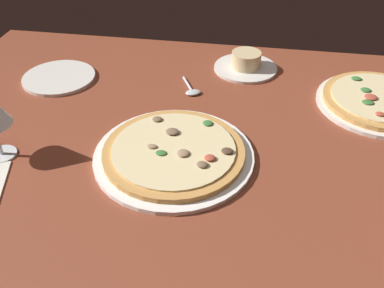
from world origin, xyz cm
name	(u,v)px	position (x,y,z in cm)	size (l,w,h in cm)	color
dining_table	(210,160)	(0.00, 0.00, 2.00)	(150.00, 110.00, 4.00)	brown
pizza_main	(174,153)	(-7.29, -2.63, 5.20)	(33.73, 33.73, 3.37)	white
pizza_side	(379,101)	(38.86, 25.78, 5.21)	(30.29, 30.29, 3.35)	silver
ramekin_on_saucer	(246,64)	(5.00, 39.54, 5.79)	(17.79, 17.79, 5.17)	silver
side_plate	(59,78)	(-44.99, 25.50, 4.45)	(19.58, 19.58, 0.90)	silver
spoon	(192,90)	(-8.00, 24.62, 4.46)	(6.61, 10.00, 1.00)	silver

